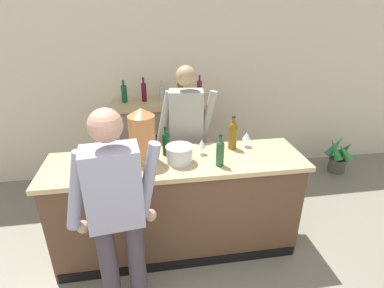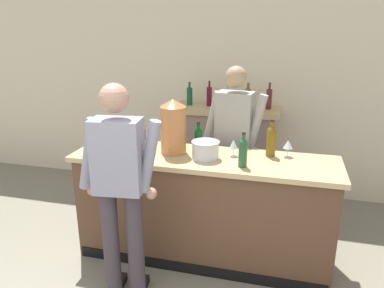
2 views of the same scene
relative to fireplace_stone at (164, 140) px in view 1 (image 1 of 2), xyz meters
name	(u,v)px [view 1 (image 1 of 2)]	position (x,y,z in m)	size (l,w,h in m)	color
wall_back_panel	(155,80)	(-0.07, 0.26, 0.78)	(12.00, 0.07, 2.75)	beige
bar_counter	(178,206)	(0.03, -1.42, -0.09)	(2.36, 0.65, 1.02)	brown
fireplace_stone	(164,140)	(0.00, 0.00, 0.00)	(1.29, 0.52, 1.48)	gray
potted_plant_corner	(339,155)	(2.58, -0.22, -0.33)	(0.35, 0.37, 0.55)	#4E5047
person_customer	(117,218)	(-0.45, -2.12, 0.37)	(0.66, 0.34, 1.75)	#40373F
person_bartender	(186,137)	(0.21, -0.82, 0.37)	(0.65, 0.34, 1.75)	#3A303D
copper_dispenser	(142,135)	(-0.26, -1.39, 0.66)	(0.23, 0.27, 0.50)	#BD7440
ice_bucket_steel	(180,154)	(0.06, -1.46, 0.49)	(0.24, 0.24, 0.15)	silver
wine_bottle_chardonnay_pale	(166,142)	(-0.05, -1.30, 0.54)	(0.07, 0.07, 0.28)	#0A4317
wine_bottle_merlot_tall	(110,152)	(-0.54, -1.45, 0.55)	(0.07, 0.07, 0.30)	#591629
wine_bottle_rose_blush	(233,134)	(0.60, -1.26, 0.56)	(0.08, 0.08, 0.33)	brown
wine_bottle_cabernet_heavy	(220,152)	(0.40, -1.58, 0.55)	(0.07, 0.07, 0.29)	#24512F
wine_glass_front_left	(247,136)	(0.75, -1.24, 0.52)	(0.08, 0.08, 0.15)	silver
wine_glass_back_row	(202,144)	(0.28, -1.34, 0.52)	(0.07, 0.07, 0.15)	silver
wine_glass_mid_counter	(101,164)	(-0.60, -1.61, 0.53)	(0.07, 0.07, 0.17)	silver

